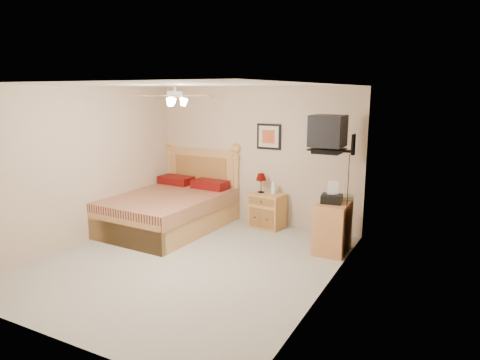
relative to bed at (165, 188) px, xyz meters
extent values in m
plane|color=#9E9A8F|center=(1.24, -1.12, -0.73)|extent=(4.50, 4.50, 0.00)
cube|color=white|center=(1.24, -1.12, 1.77)|extent=(4.00, 4.50, 0.04)
cube|color=#C2A98F|center=(1.24, 1.13, 0.52)|extent=(4.00, 0.04, 2.50)
cube|color=#C2A98F|center=(1.24, -3.37, 0.52)|extent=(4.00, 0.04, 2.50)
cube|color=#C2A98F|center=(-0.76, -1.12, 0.52)|extent=(0.04, 4.50, 2.50)
cube|color=#C2A98F|center=(3.24, -1.12, 0.52)|extent=(0.04, 4.50, 2.50)
cube|color=#BF853D|center=(1.60, 0.88, -0.42)|extent=(0.61, 0.48, 0.62)
imported|color=white|center=(1.70, 0.93, 0.02)|extent=(0.11, 0.11, 0.27)
cube|color=black|center=(1.51, 1.11, 0.89)|extent=(0.46, 0.04, 0.46)
cube|color=#A9673B|center=(2.97, 0.24, -0.34)|extent=(0.47, 0.67, 0.78)
imported|color=#AEA38D|center=(2.98, 0.51, 0.06)|extent=(0.28, 0.33, 0.03)
imported|color=gray|center=(3.00, 0.54, 0.08)|extent=(0.26, 0.30, 0.02)
camera|label=1|loc=(4.60, -5.93, 1.69)|focal=32.00mm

